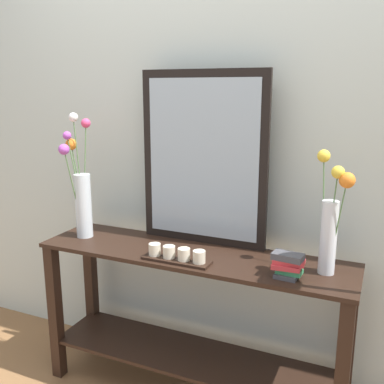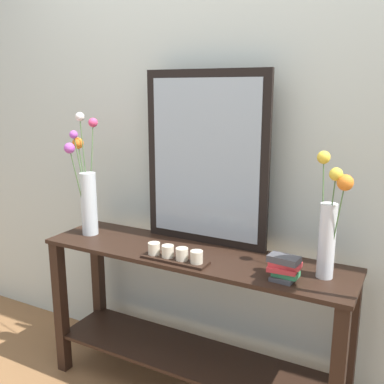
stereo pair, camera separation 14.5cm
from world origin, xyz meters
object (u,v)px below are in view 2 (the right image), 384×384
Objects in this scene: console_table at (192,309)px; vase_right at (329,223)px; tall_vase_left at (87,189)px; book_stack at (284,268)px; candle_tray at (175,255)px; mirror_leaning at (206,159)px.

vase_right is at bearing 1.69° from console_table.
tall_vase_left is 1.12m from book_stack.
book_stack reaches higher than candle_tray.
tall_vase_left reaches higher than book_stack.
book_stack is (0.47, -0.09, 0.35)m from console_table.
candle_tray reaches higher than console_table.
mirror_leaning reaches higher than tall_vase_left.
candle_tray is at bearing -99.96° from console_table.
mirror_leaning is at bearing 88.09° from candle_tray.
book_stack is at bearing -27.75° from mirror_leaning.
candle_tray is at bearing -167.48° from vase_right.
mirror_leaning is 2.67× the size of candle_tray.
vase_right reaches higher than console_table.
vase_right reaches higher than candle_tray.
console_table is 4.77× the size of candle_tray.
mirror_leaning is at bearing 15.41° from tall_vase_left.
tall_vase_left reaches higher than vase_right.
console_table is 0.74m from mirror_leaning.
candle_tray is 0.50m from book_stack.
vase_right is (0.62, 0.02, 0.53)m from console_table.
console_table is 1.79× the size of mirror_leaning.
vase_right is 0.68m from candle_tray.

